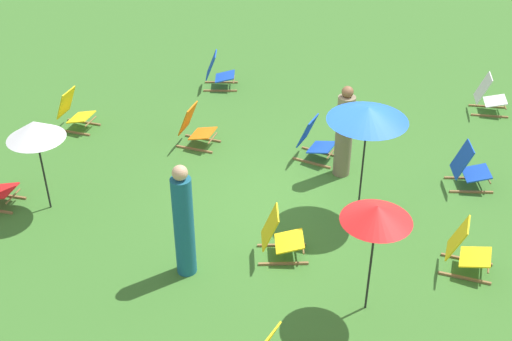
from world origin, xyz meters
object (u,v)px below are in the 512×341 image
at_px(deckchair_5, 195,128).
at_px(umbrella_1, 377,214).
at_px(deckchair_0, 466,250).
at_px(deckchair_8, 469,168).
at_px(person_0, 344,134).
at_px(person_1, 184,223).
at_px(deckchair_9, 279,236).
at_px(deckchair_6, 314,141).
at_px(umbrella_0, 35,130).
at_px(deckchair_1, 489,96).
at_px(deckchair_4, 74,112).
at_px(umbrella_2, 368,114).
at_px(deckchair_10, 218,72).

height_order(deckchair_5, umbrella_1, umbrella_1).
height_order(deckchair_0, deckchair_8, same).
distance_m(person_0, person_1, 3.71).
height_order(deckchair_9, person_1, person_1).
relative_size(deckchair_6, umbrella_0, 0.51).
bearing_deg(deckchair_0, deckchair_1, -1.08).
distance_m(deckchair_4, deckchair_9, 5.69).
height_order(deckchair_1, umbrella_2, umbrella_2).
distance_m(deckchair_9, umbrella_0, 4.20).
relative_size(deckchair_4, person_1, 0.45).
distance_m(deckchair_5, umbrella_2, 3.92).
distance_m(deckchair_10, person_1, 6.28).
height_order(deckchair_5, deckchair_9, same).
xyz_separation_m(deckchair_10, umbrella_2, (-3.93, -3.70, 1.47)).
distance_m(deckchair_9, umbrella_2, 2.32).
bearing_deg(deckchair_8, deckchair_1, -20.97).
distance_m(umbrella_1, person_0, 3.52).
xyz_separation_m(deckchair_9, person_0, (2.54, -0.58, 0.46)).
bearing_deg(deckchair_4, deckchair_8, -88.56).
height_order(umbrella_0, person_0, person_0).
bearing_deg(deckchair_5, deckchair_4, 94.25).
relative_size(umbrella_1, person_1, 0.94).
bearing_deg(deckchair_8, deckchair_4, 75.95).
bearing_deg(deckchair_5, deckchair_6, -83.45).
bearing_deg(deckchair_5, person_0, -91.80).
relative_size(deckchair_8, deckchair_10, 0.99).
bearing_deg(deckchair_8, deckchair_10, 50.75).
distance_m(deckchair_1, deckchair_4, 8.63).
bearing_deg(deckchair_6, deckchair_10, 59.23).
bearing_deg(deckchair_1, umbrella_0, 121.21).
relative_size(deckchair_10, umbrella_2, 0.44).
xyz_separation_m(deckchair_8, umbrella_0, (-2.45, 6.82, 1.13)).
bearing_deg(person_0, umbrella_2, 173.65).
height_order(deckchair_4, deckchair_8, same).
bearing_deg(person_1, deckchair_10, 105.09).
distance_m(deckchair_4, umbrella_1, 7.42).
bearing_deg(deckchair_0, deckchair_6, 51.18).
bearing_deg(person_0, person_1, 121.20).
relative_size(deckchair_9, person_0, 0.49).
height_order(deckchair_10, person_0, person_0).
relative_size(deckchair_1, deckchair_9, 0.96).
height_order(deckchair_9, deckchair_10, same).
bearing_deg(deckchair_0, deckchair_9, 102.36).
relative_size(deckchair_1, umbrella_1, 0.48).
relative_size(deckchair_1, umbrella_2, 0.43).
relative_size(deckchair_0, person_1, 0.45).
bearing_deg(deckchair_9, deckchair_4, 43.41).
bearing_deg(umbrella_2, deckchair_8, -55.25).
height_order(deckchair_10, umbrella_2, umbrella_2).
relative_size(deckchair_0, deckchair_5, 1.00).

